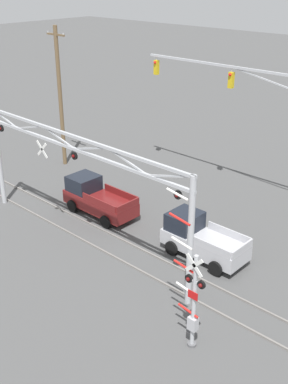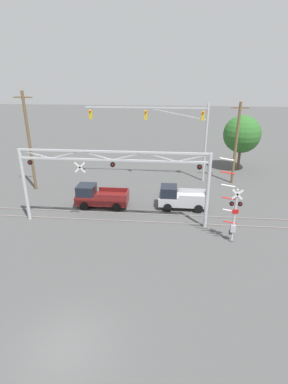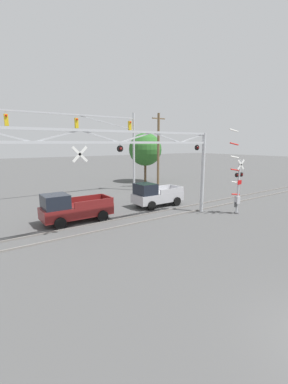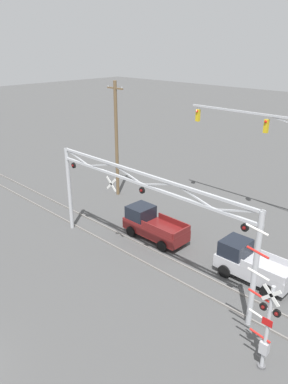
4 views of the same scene
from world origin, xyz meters
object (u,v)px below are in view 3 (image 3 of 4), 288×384
at_px(pickup_truck_lead, 73,209).
at_px(crossing_gantry, 120,162).
at_px(utility_pole_right, 158,150).
at_px(crossing_signal_mast, 237,186).
at_px(pickup_truck_following, 155,195).
at_px(traffic_signal_span, 107,136).
at_px(background_tree_beyond_span, 145,149).

bearing_deg(pickup_truck_lead, crossing_gantry, -56.56).
bearing_deg(utility_pole_right, crossing_signal_mast, -100.36).
distance_m(crossing_gantry, utility_pole_right, 15.29).
height_order(crossing_gantry, utility_pole_right, utility_pole_right).
distance_m(crossing_signal_mast, pickup_truck_following, 6.56).
relative_size(crossing_gantry, utility_pole_right, 1.70).
xyz_separation_m(crossing_gantry, utility_pole_right, (11.13, 10.48, 0.28)).
xyz_separation_m(crossing_gantry, crossing_signal_mast, (8.86, -1.96, -2.04)).
xyz_separation_m(crossing_gantry, traffic_signal_span, (4.78, 10.92, 1.78)).
bearing_deg(traffic_signal_span, pickup_truck_lead, -130.57).
xyz_separation_m(traffic_signal_span, pickup_truck_lead, (-6.77, -7.91, -5.01)).
relative_size(crossing_signal_mast, traffic_signal_span, 0.48).
bearing_deg(pickup_truck_following, background_tree_beyond_span, 58.09).
bearing_deg(crossing_signal_mast, pickup_truck_lead, 155.34).
distance_m(traffic_signal_span, pickup_truck_lead, 11.55).
bearing_deg(utility_pole_right, pickup_truck_lead, -150.39).
relative_size(crossing_gantry, crossing_signal_mast, 2.35).
relative_size(crossing_gantry, pickup_truck_following, 3.39).
distance_m(crossing_signal_mast, pickup_truck_lead, 12.00).
relative_size(crossing_signal_mast, background_tree_beyond_span, 0.94).
height_order(utility_pole_right, background_tree_beyond_span, utility_pole_right).
height_order(pickup_truck_lead, utility_pole_right, utility_pole_right).
relative_size(pickup_truck_lead, background_tree_beyond_span, 0.70).
distance_m(pickup_truck_following, background_tree_beyond_span, 14.51).
bearing_deg(crossing_gantry, traffic_signal_span, 66.39).
relative_size(crossing_signal_mast, utility_pole_right, 0.72).
distance_m(traffic_signal_span, pickup_truck_following, 9.05).
bearing_deg(pickup_truck_following, utility_pole_right, 50.40).
height_order(crossing_gantry, pickup_truck_lead, crossing_gantry).
distance_m(crossing_signal_mast, background_tree_beyond_span, 17.90).
height_order(traffic_signal_span, background_tree_beyond_span, traffic_signal_span).
distance_m(crossing_signal_mast, utility_pole_right, 12.86).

